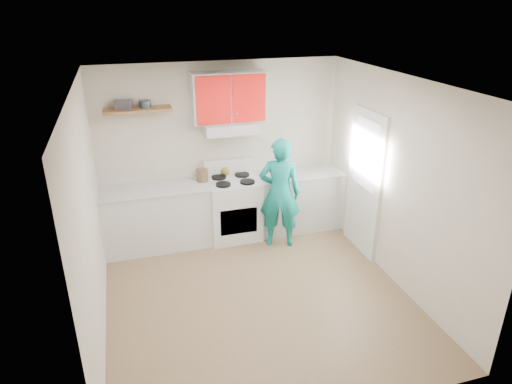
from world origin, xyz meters
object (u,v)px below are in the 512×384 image
object	(u,v)px
stove	(234,209)
kettle	(225,171)
person	(280,193)
tin	(145,104)
crock	(202,176)

from	to	relation	value
stove	kettle	size ratio (longest dim) A/B	5.67
stove	person	xyz separation A→B (m)	(0.59, -0.43, 0.36)
stove	tin	distance (m)	2.00
crock	person	world-z (taller)	person
tin	person	xyz separation A→B (m)	(1.73, -0.61, -1.27)
kettle	crock	distance (m)	0.41
kettle	person	distance (m)	0.95
kettle	person	world-z (taller)	person
tin	person	size ratio (longest dim) A/B	0.10
crock	kettle	bearing A→B (deg)	20.59
tin	crock	distance (m)	1.30
person	tin	bearing A→B (deg)	0.94
stove	kettle	xyz separation A→B (m)	(-0.06, 0.25, 0.53)
stove	crock	size ratio (longest dim) A/B	4.48
tin	kettle	xyz separation A→B (m)	(1.09, 0.06, -1.10)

